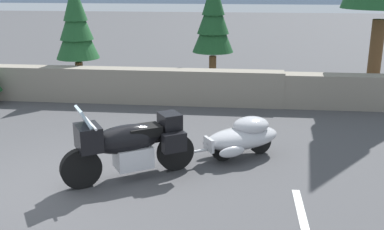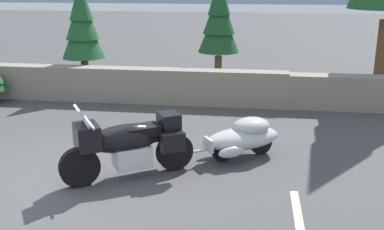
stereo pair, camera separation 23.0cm
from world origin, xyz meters
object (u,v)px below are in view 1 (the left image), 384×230
touring_motorcycle (129,144)px  pine_tree_secondary (76,24)px  car_shaped_trailer (243,136)px  pine_tree_far_right (213,19)px

touring_motorcycle → pine_tree_secondary: 6.46m
car_shaped_trailer → pine_tree_far_right: 6.06m
touring_motorcycle → car_shaped_trailer: touring_motorcycle is taller
pine_tree_far_right → car_shaped_trailer: bearing=-80.6°
touring_motorcycle → pine_tree_far_right: bearing=82.5°
car_shaped_trailer → pine_tree_far_right: size_ratio=0.62×
touring_motorcycle → pine_tree_far_right: (0.92, 6.93, 1.47)m
pine_tree_secondary → pine_tree_far_right: 4.01m
pine_tree_secondary → pine_tree_far_right: bearing=19.1°
car_shaped_trailer → pine_tree_secondary: size_ratio=0.64×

